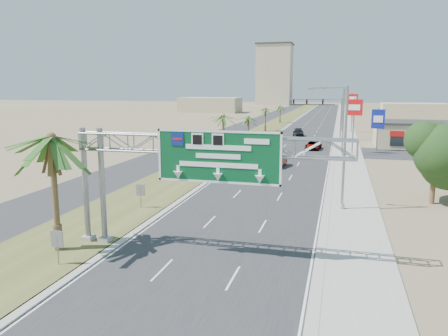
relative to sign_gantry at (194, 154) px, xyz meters
name	(u,v)px	position (x,y,z in m)	size (l,w,h in m)	color
road	(314,124)	(1.06, 100.07, -6.05)	(12.00, 300.00, 0.02)	#28282B
sidewalk_right	(345,124)	(9.56, 100.07, -6.01)	(4.00, 300.00, 0.10)	#9E9B93
median_grass	(278,123)	(-8.94, 100.07, -6.00)	(7.00, 300.00, 0.12)	#454F22
opposing_road	(254,123)	(-15.94, 100.07, -6.05)	(8.00, 300.00, 0.02)	#28282B
sign_gantry	(194,154)	(0.00, 0.00, 0.00)	(16.75, 1.24, 7.50)	gray
palm_near	(51,138)	(-8.14, -1.93, 0.87)	(5.70, 5.70, 8.35)	brown
palm_row_b	(186,133)	(-8.44, 22.07, -1.16)	(3.99, 3.99, 5.95)	brown
palm_row_c	(223,117)	(-8.44, 38.07, -0.39)	(3.99, 3.99, 6.75)	brown
palm_row_d	(248,118)	(-8.44, 56.07, -1.64)	(3.99, 3.99, 5.45)	brown
palm_row_e	(265,109)	(-8.44, 75.07, -0.97)	(3.99, 3.99, 6.15)	brown
palm_row_f	(280,107)	(-8.44, 100.07, -1.35)	(3.99, 3.99, 5.75)	brown
streetlight_near	(342,153)	(8.36, 12.07, -1.36)	(3.27, 0.44, 10.00)	gray
streetlight_mid	(342,124)	(8.36, 42.07, -1.36)	(3.27, 0.44, 10.00)	gray
streetlight_far	(342,111)	(8.36, 78.07, -1.36)	(3.27, 0.44, 10.00)	gray
signal_mast	(330,115)	(6.23, 62.05, -1.21)	(10.28, 0.71, 8.00)	gray
store_building	(431,135)	(23.06, 56.07, -4.06)	(18.00, 10.00, 4.00)	tan
oak_near	(436,152)	(16.06, 16.07, -1.53)	(4.50, 4.50, 6.80)	brown
median_signback_a	(57,242)	(-6.74, -3.93, -4.61)	(0.75, 0.08, 2.08)	gray
median_signback_b	(141,192)	(-7.44, 8.07, -4.61)	(0.75, 0.08, 2.08)	gray
tower_distant	(274,75)	(-30.94, 240.07, 11.44)	(20.00, 16.00, 35.00)	tan
building_distant_left	(210,105)	(-43.94, 150.07, -3.06)	(24.00, 14.00, 6.00)	tan
building_distant_right	(414,111)	(31.06, 130.07, -3.56)	(20.00, 12.00, 5.00)	tan
car_left_lane	(271,155)	(-0.94, 35.56, -5.36)	(1.64, 4.08, 1.39)	black
car_mid_lane	(278,161)	(0.73, 30.56, -5.34)	(1.53, 4.38, 1.44)	maroon
car_right_lane	(313,145)	(4.07, 47.87, -5.39)	(2.22, 4.80, 1.34)	gray
car_far	(298,133)	(-0.11, 66.55, -5.28)	(2.18, 5.36, 1.56)	black
pole_sign_red_near	(354,110)	(10.06, 44.80, 0.49)	(2.41, 0.79, 8.39)	gray
pole_sign_blue	(378,120)	(13.85, 48.62, -1.21)	(2.02, 0.47, 6.76)	gray
pole_sign_red_far	(353,101)	(10.60, 78.11, 0.87)	(2.15, 1.12, 8.75)	gray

